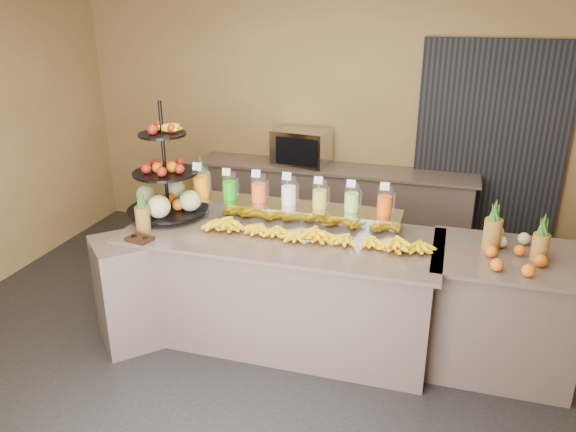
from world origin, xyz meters
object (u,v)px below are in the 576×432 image
at_px(fruit_stand, 172,188).
at_px(condiment_caddy, 140,239).
at_px(right_fruit_pile, 513,250).
at_px(oven_warmer, 302,147).
at_px(pitcher_tray, 289,213).
at_px(banana_heap, 313,232).

relative_size(fruit_stand, condiment_caddy, 5.20).
bearing_deg(right_fruit_pile, oven_warmer, 137.43).
height_order(pitcher_tray, fruit_stand, fruit_stand).
distance_m(pitcher_tray, banana_heap, 0.41).
distance_m(fruit_stand, oven_warmer, 1.93).
distance_m(condiment_caddy, right_fruit_pile, 2.76).
bearing_deg(oven_warmer, right_fruit_pile, -35.62).
bearing_deg(fruit_stand, condiment_caddy, -70.88).
height_order(condiment_caddy, right_fruit_pile, right_fruit_pile).
distance_m(condiment_caddy, oven_warmer, 2.46).
height_order(condiment_caddy, oven_warmer, oven_warmer).
relative_size(pitcher_tray, oven_warmer, 3.13).
xyz_separation_m(condiment_caddy, right_fruit_pile, (2.72, 0.46, 0.06)).
xyz_separation_m(right_fruit_pile, oven_warmer, (-2.07, 1.91, 0.12)).
distance_m(banana_heap, oven_warmer, 2.07).
bearing_deg(banana_heap, pitcher_tray, 133.47).
bearing_deg(banana_heap, right_fruit_pile, 2.39).
height_order(fruit_stand, right_fruit_pile, fruit_stand).
distance_m(right_fruit_pile, oven_warmer, 2.82).
bearing_deg(pitcher_tray, condiment_caddy, -144.67).
height_order(pitcher_tray, banana_heap, banana_heap).
bearing_deg(fruit_stand, banana_heap, 13.14).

